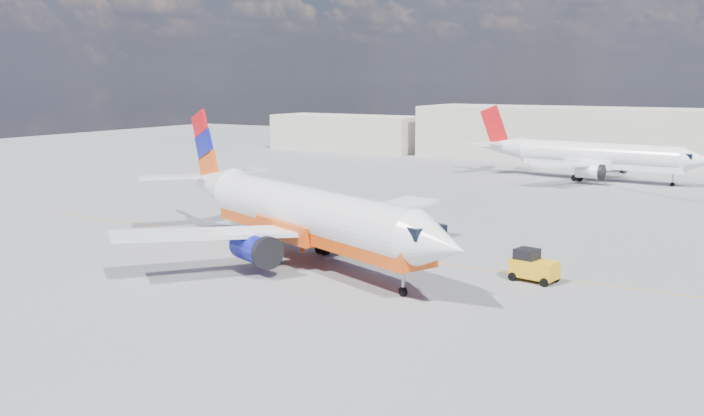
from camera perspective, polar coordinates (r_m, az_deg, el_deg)
The scene contains 8 objects.
ground at distance 52.81m, azimuth 1.28°, elevation -4.22°, with size 240.00×240.00×0.00m, color slate.
taxi_line at distance 55.37m, azimuth 2.81°, elevation -3.58°, with size 70.00×0.15×0.01m, color gold.
terminal_main at distance 121.69m, azimuth 21.16°, elevation 4.84°, with size 70.00×14.00×8.00m, color beige.
terminal_annex at distance 136.51m, azimuth -0.32°, elevation 5.49°, with size 26.00×10.00×6.00m, color beige.
main_jet at distance 53.59m, azimuth -3.73°, elevation -0.39°, with size 32.53×24.52×10.01m.
second_jet at distance 100.70m, azimuth 16.99°, elevation 3.64°, with size 29.46×23.19×8.93m.
gse_tug at distance 49.94m, azimuth 13.02°, elevation -4.15°, with size 3.02×2.17×2.00m.
traffic_cone at distance 56.97m, azimuth -3.63°, elevation -2.94°, with size 0.39×0.39×0.55m.
Camera 1 is at (25.18, -44.70, 12.51)m, focal length 40.00 mm.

